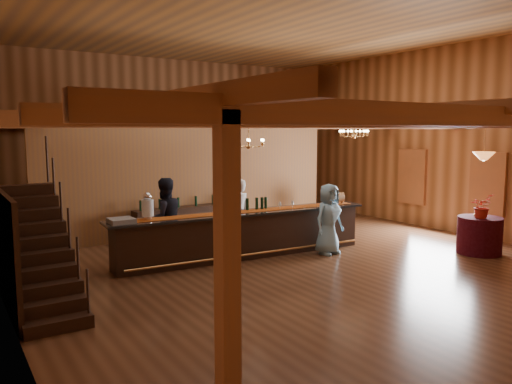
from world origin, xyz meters
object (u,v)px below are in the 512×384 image
bartender (238,214)px  guest (329,219)px  chandelier_left (248,142)px  pendant_lamp (484,156)px  raffle_drum (338,197)px  beverage_dispenser (148,207)px  tasting_bar (244,234)px  backbar_shelf (188,222)px  staff_second (164,219)px  round_table (479,235)px  chandelier_right (354,133)px  floor_plant (325,206)px

bartender → guest: 2.27m
chandelier_left → pendant_lamp: same height
raffle_drum → beverage_dispenser: bearing=174.9°
raffle_drum → pendant_lamp: size_ratio=0.38×
tasting_bar → backbar_shelf: 2.77m
bartender → beverage_dispenser: bearing=5.8°
bartender → staff_second: staff_second is taller
round_table → chandelier_right: 4.21m
round_table → chandelier_left: chandelier_left is taller
raffle_drum → chandelier_right: bearing=28.4°
raffle_drum → guest: (-0.88, -0.63, -0.40)m
backbar_shelf → bartender: bartender is taller
pendant_lamp → backbar_shelf: bearing=133.0°
round_table → chandelier_right: (-1.24, 3.16, 2.48)m
chandelier_left → staff_second: size_ratio=0.41×
backbar_shelf → pendant_lamp: size_ratio=3.47×
backbar_shelf → chandelier_right: size_ratio=3.90×
beverage_dispenser → floor_plant: 6.80m
round_table → staff_second: staff_second is taller
chandelier_left → chandelier_right: (3.65, 0.30, 0.21)m
bartender → raffle_drum: bearing=152.7°
floor_plant → guest: bearing=-129.2°
backbar_shelf → round_table: 7.67m
tasting_bar → staff_second: (-1.71, 0.75, 0.41)m
beverage_dispenser → raffle_drum: beverage_dispenser is taller
beverage_dispenser → pendant_lamp: pendant_lamp is taller
backbar_shelf → chandelier_right: 5.30m
floor_plant → chandelier_left: bearing=-154.2°
staff_second → chandelier_right: bearing=172.6°
tasting_bar → floor_plant: (4.22, 1.99, 0.08)m
chandelier_left → guest: size_ratio=0.46×
floor_plant → staff_second: bearing=-168.2°
tasting_bar → guest: size_ratio=3.80×
backbar_shelf → staff_second: staff_second is taller
chandelier_right → beverage_dispenser: bearing=-179.1°
beverage_dispenser → guest: bearing=-14.5°
tasting_bar → raffle_drum: 2.86m
round_table → floor_plant: (-0.81, 4.84, 0.18)m
raffle_drum → round_table: 3.55m
staff_second → guest: 3.94m
staff_second → tasting_bar: bearing=153.4°
staff_second → pendant_lamp: bearing=149.0°
bartender → staff_second: 1.99m
tasting_bar → raffle_drum: size_ratio=19.35×
chandelier_right → chandelier_left: bearing=-175.3°
backbar_shelf → guest: size_ratio=1.80×
raffle_drum → chandelier_left: chandelier_left is taller
backbar_shelf → bartender: 2.13m
tasting_bar → raffle_drum: bearing=-1.0°
backbar_shelf → chandelier_right: bearing=-33.1°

